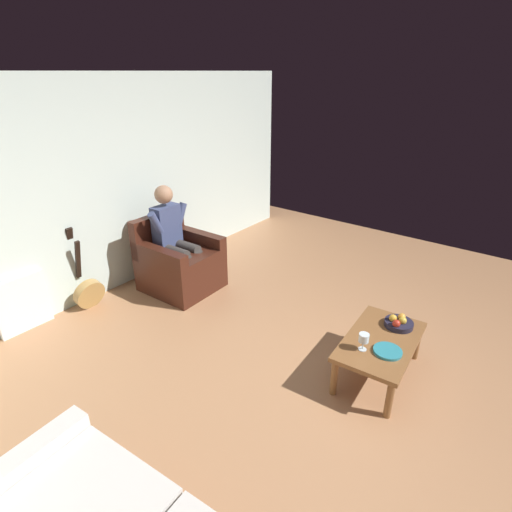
# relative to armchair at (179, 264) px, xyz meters

# --- Properties ---
(ground_plane) EXTENTS (7.42, 7.42, 0.00)m
(ground_plane) POSITION_rel_armchair_xyz_m (0.25, 2.45, -0.33)
(ground_plane) COLOR #AB7750
(wall_back) EXTENTS (6.22, 0.06, 2.51)m
(wall_back) POSITION_rel_armchair_xyz_m (0.25, -0.68, 0.93)
(wall_back) COLOR silver
(wall_back) RESTS_ON ground
(armchair) EXTENTS (0.81, 0.86, 0.91)m
(armchair) POSITION_rel_armchair_xyz_m (0.00, 0.00, 0.00)
(armchair) COLOR #3D1B11
(armchair) RESTS_ON ground
(person_seated) EXTENTS (0.60, 0.58, 1.29)m
(person_seated) POSITION_rel_armchair_xyz_m (0.00, -0.04, 0.37)
(person_seated) COLOR #3C466E
(person_seated) RESTS_ON ground
(coffee_table) EXTENTS (1.00, 0.63, 0.39)m
(coffee_table) POSITION_rel_armchair_xyz_m (0.06, 2.63, 0.00)
(coffee_table) COLOR brown
(coffee_table) RESTS_ON ground
(guitar) EXTENTS (0.35, 0.30, 0.95)m
(guitar) POSITION_rel_armchair_xyz_m (0.97, -0.48, -0.11)
(guitar) COLOR #AF8649
(guitar) RESTS_ON ground
(radiator) EXTENTS (0.53, 0.06, 0.61)m
(radiator) POSITION_rel_armchair_xyz_m (1.63, -0.61, -0.02)
(radiator) COLOR white
(radiator) RESTS_ON ground
(wine_glass_near) EXTENTS (0.09, 0.09, 0.15)m
(wine_glass_near) POSITION_rel_armchair_xyz_m (0.29, 2.55, 0.17)
(wine_glass_near) COLOR silver
(wine_glass_near) RESTS_ON coffee_table
(fruit_bowl) EXTENTS (0.26, 0.26, 0.11)m
(fruit_bowl) POSITION_rel_armchair_xyz_m (-0.22, 2.67, 0.10)
(fruit_bowl) COLOR #211F32
(fruit_bowl) RESTS_ON coffee_table
(decorative_dish) EXTENTS (0.24, 0.24, 0.02)m
(decorative_dish) POSITION_rel_armchair_xyz_m (0.20, 2.74, 0.07)
(decorative_dish) COLOR teal
(decorative_dish) RESTS_ON coffee_table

